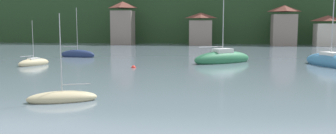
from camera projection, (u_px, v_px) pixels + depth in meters
wooded_hillside at (196, 14)px, 124.28m from camera, size 352.00×58.90×54.15m
shore_building_west at (123, 24)px, 87.57m from camera, size 5.50×4.88×10.73m
shore_building_westcentral at (201, 29)px, 84.75m from camera, size 5.72×3.99×7.86m
shore_building_central at (284, 26)px, 82.36m from camera, size 5.72×4.55×9.52m
shore_building_eastcentral at (327, 31)px, 80.97m from camera, size 5.70×4.01×7.09m
sailboat_mid_0 at (62, 98)px, 21.34m from camera, size 4.39×2.87×5.61m
sailboat_far_3 at (223, 59)px, 43.94m from camera, size 8.25×7.11×10.19m
sailboat_far_4 at (34, 63)px, 41.08m from camera, size 2.96×4.26×5.56m
sailboat_far_5 at (331, 62)px, 40.06m from camera, size 5.13×8.69×10.05m
sailboat_far_8 at (78, 55)px, 52.05m from camera, size 5.57×2.04×7.73m
mooring_buoy_far at (134, 68)px, 38.61m from camera, size 0.52×0.52×0.52m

